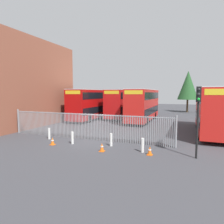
{
  "coord_description": "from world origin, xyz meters",
  "views": [
    {
      "loc": [
        7.24,
        -14.73,
        3.93
      ],
      "look_at": [
        0.0,
        4.0,
        2.0
      ],
      "focal_mm": 31.98,
      "sensor_mm": 36.0,
      "label": 1
    }
  ],
  "objects_px": {
    "double_decker_bus_behind_fence_right": "(124,102)",
    "traffic_cone_by_gate": "(150,151)",
    "bollard_near_left": "(49,134)",
    "bollard_near_right": "(111,140)",
    "bollard_far_right": "(143,145)",
    "bollard_center_front": "(72,138)",
    "traffic_light_kerbside": "(198,109)",
    "double_decker_bus_far_back": "(93,103)",
    "double_decker_bus_near_gate": "(212,109)",
    "traffic_cone_near_kerb": "(102,147)",
    "double_decker_bus_behind_fence_left": "(143,104)",
    "traffic_cone_mid_forecourt": "(52,141)"
  },
  "relations": [
    {
      "from": "double_decker_bus_behind_fence_right",
      "to": "traffic_cone_by_gate",
      "type": "bearing_deg",
      "value": -67.32
    },
    {
      "from": "bollard_near_left",
      "to": "bollard_near_right",
      "type": "relative_size",
      "value": 1.0
    },
    {
      "from": "bollard_near_left",
      "to": "bollard_far_right",
      "type": "bearing_deg",
      "value": -6.16
    },
    {
      "from": "traffic_cone_by_gate",
      "to": "double_decker_bus_behind_fence_right",
      "type": "bearing_deg",
      "value": 112.68
    },
    {
      "from": "bollard_center_front",
      "to": "traffic_light_kerbside",
      "type": "height_order",
      "value": "traffic_light_kerbside"
    },
    {
      "from": "double_decker_bus_far_back",
      "to": "bollard_near_left",
      "type": "distance_m",
      "value": 13.27
    },
    {
      "from": "double_decker_bus_behind_fence_right",
      "to": "bollard_center_front",
      "type": "bearing_deg",
      "value": -85.34
    },
    {
      "from": "double_decker_bus_far_back",
      "to": "bollard_center_front",
      "type": "xyz_separation_m",
      "value": [
        5.06,
        -13.58,
        -1.95
      ]
    },
    {
      "from": "double_decker_bus_near_gate",
      "to": "double_decker_bus_behind_fence_right",
      "type": "bearing_deg",
      "value": 142.66
    },
    {
      "from": "bollard_far_right",
      "to": "traffic_cone_by_gate",
      "type": "bearing_deg",
      "value": -36.08
    },
    {
      "from": "bollard_near_right",
      "to": "bollard_center_front",
      "type": "bearing_deg",
      "value": -171.07
    },
    {
      "from": "bollard_near_right",
      "to": "traffic_cone_near_kerb",
      "type": "relative_size",
      "value": 1.61
    },
    {
      "from": "double_decker_bus_near_gate",
      "to": "bollard_far_right",
      "type": "bearing_deg",
      "value": -119.55
    },
    {
      "from": "double_decker_bus_behind_fence_right",
      "to": "bollard_near_right",
      "type": "distance_m",
      "value": 17.55
    },
    {
      "from": "double_decker_bus_behind_fence_right",
      "to": "traffic_cone_near_kerb",
      "type": "bearing_deg",
      "value": -76.63
    },
    {
      "from": "double_decker_bus_behind_fence_left",
      "to": "traffic_cone_mid_forecourt",
      "type": "distance_m",
      "value": 15.77
    },
    {
      "from": "traffic_cone_mid_forecourt",
      "to": "traffic_light_kerbside",
      "type": "distance_m",
      "value": 10.43
    },
    {
      "from": "bollard_center_front",
      "to": "traffic_cone_by_gate",
      "type": "height_order",
      "value": "bollard_center_front"
    },
    {
      "from": "traffic_cone_mid_forecourt",
      "to": "traffic_cone_near_kerb",
      "type": "height_order",
      "value": "same"
    },
    {
      "from": "bollard_far_right",
      "to": "traffic_light_kerbside",
      "type": "height_order",
      "value": "traffic_light_kerbside"
    },
    {
      "from": "traffic_cone_near_kerb",
      "to": "bollard_near_right",
      "type": "bearing_deg",
      "value": 86.96
    },
    {
      "from": "traffic_cone_by_gate",
      "to": "traffic_light_kerbside",
      "type": "xyz_separation_m",
      "value": [
        2.73,
        0.35,
        2.7
      ]
    },
    {
      "from": "double_decker_bus_near_gate",
      "to": "double_decker_bus_behind_fence_right",
      "type": "distance_m",
      "value": 14.85
    },
    {
      "from": "bollard_center_front",
      "to": "bollard_near_right",
      "type": "xyz_separation_m",
      "value": [
        3.03,
        0.48,
        0.0
      ]
    },
    {
      "from": "traffic_cone_by_gate",
      "to": "traffic_cone_mid_forecourt",
      "type": "bearing_deg",
      "value": -178.56
    },
    {
      "from": "bollard_near_left",
      "to": "bollard_far_right",
      "type": "distance_m",
      "value": 8.31
    },
    {
      "from": "double_decker_bus_behind_fence_right",
      "to": "bollard_near_right",
      "type": "relative_size",
      "value": 11.38
    },
    {
      "from": "bollard_center_front",
      "to": "traffic_cone_near_kerb",
      "type": "bearing_deg",
      "value": -18.95
    },
    {
      "from": "double_decker_bus_behind_fence_right",
      "to": "bollard_far_right",
      "type": "bearing_deg",
      "value": -68.41
    },
    {
      "from": "double_decker_bus_behind_fence_right",
      "to": "bollard_far_right",
      "type": "relative_size",
      "value": 11.38
    },
    {
      "from": "double_decker_bus_far_back",
      "to": "bollard_near_right",
      "type": "distance_m",
      "value": 15.52
    },
    {
      "from": "double_decker_bus_near_gate",
      "to": "traffic_cone_near_kerb",
      "type": "height_order",
      "value": "double_decker_bus_near_gate"
    },
    {
      "from": "double_decker_bus_near_gate",
      "to": "traffic_cone_near_kerb",
      "type": "relative_size",
      "value": 18.32
    },
    {
      "from": "double_decker_bus_behind_fence_left",
      "to": "bollard_far_right",
      "type": "distance_m",
      "value": 15.06
    },
    {
      "from": "bollard_near_right",
      "to": "traffic_cone_by_gate",
      "type": "distance_m",
      "value": 3.27
    },
    {
      "from": "double_decker_bus_behind_fence_right",
      "to": "bollard_near_left",
      "type": "height_order",
      "value": "double_decker_bus_behind_fence_right"
    },
    {
      "from": "bollard_center_front",
      "to": "traffic_cone_by_gate",
      "type": "xyz_separation_m",
      "value": [
        6.1,
        -0.63,
        -0.19
      ]
    },
    {
      "from": "double_decker_bus_behind_fence_left",
      "to": "bollard_near_left",
      "type": "distance_m",
      "value": 14.76
    },
    {
      "from": "bollard_center_front",
      "to": "bollard_near_left",
      "type": "bearing_deg",
      "value": 166.2
    },
    {
      "from": "traffic_cone_by_gate",
      "to": "double_decker_bus_far_back",
      "type": "bearing_deg",
      "value": 128.13
    },
    {
      "from": "double_decker_bus_near_gate",
      "to": "bollard_center_front",
      "type": "relative_size",
      "value": 11.38
    },
    {
      "from": "double_decker_bus_far_back",
      "to": "bollard_near_right",
      "type": "height_order",
      "value": "double_decker_bus_far_back"
    },
    {
      "from": "double_decker_bus_behind_fence_right",
      "to": "traffic_cone_mid_forecourt",
      "type": "xyz_separation_m",
      "value": [
        0.17,
        -18.16,
        -2.13
      ]
    },
    {
      "from": "traffic_light_kerbside",
      "to": "traffic_cone_by_gate",
      "type": "bearing_deg",
      "value": -172.63
    },
    {
      "from": "double_decker_bus_behind_fence_left",
      "to": "traffic_cone_near_kerb",
      "type": "distance_m",
      "value": 15.54
    },
    {
      "from": "double_decker_bus_behind_fence_left",
      "to": "double_decker_bus_behind_fence_right",
      "type": "distance_m",
      "value": 4.84
    },
    {
      "from": "double_decker_bus_behind_fence_left",
      "to": "traffic_light_kerbside",
      "type": "bearing_deg",
      "value": -66.35
    },
    {
      "from": "double_decker_bus_behind_fence_left",
      "to": "bollard_center_front",
      "type": "height_order",
      "value": "double_decker_bus_behind_fence_left"
    },
    {
      "from": "bollard_near_left",
      "to": "traffic_cone_by_gate",
      "type": "relative_size",
      "value": 1.61
    },
    {
      "from": "double_decker_bus_far_back",
      "to": "bollard_near_left",
      "type": "relative_size",
      "value": 11.38
    }
  ]
}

